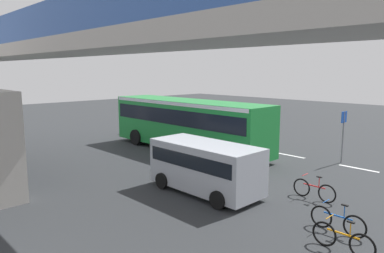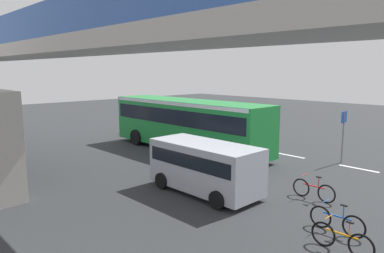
# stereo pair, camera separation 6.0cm
# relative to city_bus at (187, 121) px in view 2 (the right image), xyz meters

# --- Properties ---
(ground) EXTENTS (80.00, 80.00, 0.00)m
(ground) POSITION_rel_city_bus_xyz_m (-1.07, -0.12, -1.88)
(ground) COLOR #2D3033
(city_bus) EXTENTS (11.54, 2.85, 3.15)m
(city_bus) POSITION_rel_city_bus_xyz_m (0.00, 0.00, 0.00)
(city_bus) COLOR #1E8C38
(city_bus) RESTS_ON ground
(parked_van) EXTENTS (4.80, 2.17, 2.05)m
(parked_van) POSITION_rel_city_bus_xyz_m (-6.14, 4.75, -0.70)
(parked_van) COLOR #B7BCC6
(parked_van) RESTS_ON ground
(bicycle_blue) EXTENTS (1.77, 0.44, 0.96)m
(bicycle_blue) POSITION_rel_city_bus_xyz_m (-11.55, 4.50, -1.51)
(bicycle_blue) COLOR black
(bicycle_blue) RESTS_ON ground
(bicycle_red) EXTENTS (1.77, 0.44, 0.96)m
(bicycle_red) POSITION_rel_city_bus_xyz_m (-9.64, 2.33, -1.51)
(bicycle_red) COLOR black
(bicycle_red) RESTS_ON ground
(bicycle_orange) EXTENTS (1.77, 0.44, 0.96)m
(bicycle_orange) POSITION_rel_city_bus_xyz_m (-12.19, 5.60, -1.51)
(bicycle_orange) COLOR black
(bicycle_orange) RESTS_ON ground
(pedestrian) EXTENTS (0.38, 0.38, 1.79)m
(pedestrian) POSITION_rel_city_bus_xyz_m (7.67, -1.34, -1.00)
(pedestrian) COLOR #2D2D38
(pedestrian) RESTS_ON ground
(traffic_sign) EXTENTS (0.08, 0.60, 2.80)m
(traffic_sign) POSITION_rel_city_bus_xyz_m (-7.94, -4.01, 0.01)
(traffic_sign) COLOR slate
(traffic_sign) RESTS_ON ground
(lane_dash_leftmost) EXTENTS (2.00, 0.20, 0.01)m
(lane_dash_leftmost) POSITION_rel_city_bus_xyz_m (-9.07, -3.49, -1.88)
(lane_dash_leftmost) COLOR silver
(lane_dash_leftmost) RESTS_ON ground
(lane_dash_left) EXTENTS (2.00, 0.20, 0.01)m
(lane_dash_left) POSITION_rel_city_bus_xyz_m (-5.07, -3.49, -1.88)
(lane_dash_left) COLOR silver
(lane_dash_left) RESTS_ON ground
(lane_dash_centre) EXTENTS (2.00, 0.20, 0.01)m
(lane_dash_centre) POSITION_rel_city_bus_xyz_m (-1.07, -3.49, -1.88)
(lane_dash_centre) COLOR silver
(lane_dash_centre) RESTS_ON ground
(lane_dash_right) EXTENTS (2.00, 0.20, 0.01)m
(lane_dash_right) POSITION_rel_city_bus_xyz_m (2.93, -3.49, -1.88)
(lane_dash_right) COLOR silver
(lane_dash_right) RESTS_ON ground
(lane_dash_rightmost) EXTENTS (2.00, 0.20, 0.01)m
(lane_dash_rightmost) POSITION_rel_city_bus_xyz_m (6.93, -3.49, -1.88)
(lane_dash_rightmost) COLOR silver
(lane_dash_rightmost) RESTS_ON ground
(pedestrian_overpass) EXTENTS (30.29, 2.60, 7.13)m
(pedestrian_overpass) POSITION_rel_city_bus_xyz_m (-1.07, 8.88, 3.47)
(pedestrian_overpass) COLOR #B2ADA5
(pedestrian_overpass) RESTS_ON ground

